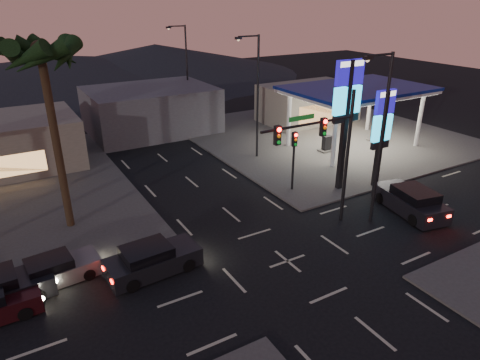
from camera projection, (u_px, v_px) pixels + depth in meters
ground at (287, 261)px, 22.18m from camera, size 140.00×140.00×0.00m
corner_lot_ne at (323, 135)px, 42.28m from camera, size 24.00×24.00×0.12m
gas_station at (357, 91)px, 37.12m from camera, size 12.20×8.20×5.47m
convenience_store at (308, 103)px, 46.40m from camera, size 10.00×6.00×4.00m
pylon_sign_tall at (347, 100)px, 27.97m from camera, size 2.20×0.35×9.00m
pylon_sign_short at (382, 124)px, 29.02m from camera, size 1.60×0.35×7.00m
traffic_signal_mast at (326, 143)px, 23.44m from camera, size 6.10×0.39×8.00m
pedestal_signal at (294, 152)px, 29.12m from camera, size 0.32×0.39×4.30m
streetlight_near at (380, 131)px, 23.88m from camera, size 2.14×0.25×10.00m
streetlight_mid at (256, 91)px, 34.19m from camera, size 2.14×0.25×10.00m
streetlight_far at (185, 68)px, 45.29m from camera, size 2.14×0.25×10.00m
palm_a at (42, 65)px, 21.82m from camera, size 4.41×4.41×10.86m
building_far_mid at (151, 110)px, 42.86m from camera, size 12.00×9.00×4.40m
hill_right at (156, 59)px, 75.74m from camera, size 50.00×50.00×5.00m
hill_center at (68, 68)px, 68.97m from camera, size 60.00×60.00×4.00m
car_lane_a_front at (152, 260)px, 21.03m from camera, size 4.81×2.25×1.53m
car_lane_b_front at (55, 271)px, 20.37m from camera, size 4.21×2.06×1.33m
suv_station at (411, 201)px, 26.95m from camera, size 3.05×5.34×1.68m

